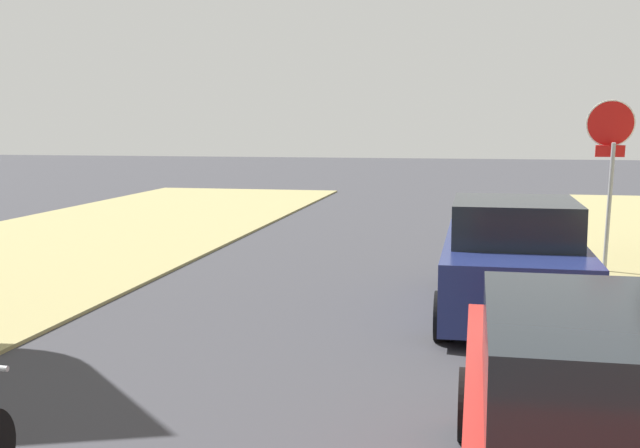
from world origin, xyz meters
TOP-DOWN VIEW (x-y plane):
  - stop_sign_far at (3.82, 14.74)m, footprint 0.81×0.52m
  - parked_sedan_red at (2.47, 5.29)m, footprint 1.94×4.40m
  - parked_sedan_navy at (2.12, 11.55)m, footprint 1.94×4.40m

SIDE VIEW (x-z plane):
  - parked_sedan_red at x=2.47m, z-range -0.06..1.51m
  - parked_sedan_navy at x=2.12m, z-range -0.06..1.51m
  - stop_sign_far at x=3.82m, z-range 0.70..3.64m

